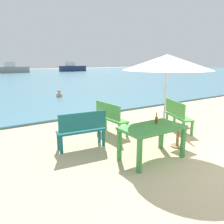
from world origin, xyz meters
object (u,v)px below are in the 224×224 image
Objects in this scene: picnic_table_green at (152,131)px; bench_green_right at (177,114)px; bench_teal_center at (82,128)px; bench_green_left at (110,116)px; patio_umbrella at (167,63)px; side_table_wood at (178,133)px; swimmer_person at (59,94)px; boat_ferry at (13,69)px; beer_bottle_amber at (156,119)px; boat_cargo_ship at (72,68)px.

picnic_table_green is 1.12× the size of bench_green_right.
bench_green_left is (1.22, 0.62, 0.00)m from bench_teal_center.
patio_umbrella is at bearing -30.89° from bench_teal_center.
side_table_wood is at bearing -26.56° from patio_umbrella.
side_table_wood is 8.98m from swimmer_person.
picnic_table_green is 39.05m from boat_ferry.
beer_bottle_amber is 0.22× the size of bench_green_left.
bench_teal_center is at bearing -112.96° from boat_cargo_ship.
boat_ferry is at bearing 85.28° from swimmer_person.
bench_teal_center is at bearing 174.85° from bench_green_right.
bench_teal_center is 40.33m from boat_cargo_ship.
boat_ferry is at bearing 86.16° from side_table_wood.
patio_umbrella is 40.68m from boat_cargo_ship.
beer_bottle_amber is at bearing -95.04° from boat_ferry.
picnic_table_green is at bearing -95.33° from bench_green_left.
side_table_wood reaches higher than swimmer_person.
patio_umbrella reaches higher than boat_ferry.
bench_green_left is 0.23× the size of boat_cargo_ship.
picnic_table_green is 1.73m from bench_teal_center.
beer_bottle_amber is at bearing 27.45° from picnic_table_green.
swimmer_person is (2.24, 7.76, -0.30)m from bench_teal_center.
picnic_table_green is 1.15× the size of bench_green_left.
bench_green_left is 0.97× the size of bench_green_right.
boat_ferry reaches higher than picnic_table_green.
bench_green_left is 0.23× the size of boat_ferry.
bench_teal_center is 0.23× the size of boat_ferry.
swimmer_person is at bearing 89.10° from side_table_wood.
patio_umbrella is at bearing -110.12° from boat_cargo_ship.
side_table_wood is at bearing -90.90° from swimmer_person.
patio_umbrella is at bearing -151.21° from bench_green_right.
side_table_wood is 0.44× the size of bench_green_left.
side_table_wood is 0.10× the size of boat_ferry.
bench_green_right is (1.39, 0.76, -1.58)m from patio_umbrella.
boat_cargo_ship is (15.73, 37.13, 0.22)m from bench_teal_center.
beer_bottle_amber is at bearing -155.69° from patio_umbrella.
bench_green_right is 0.24× the size of boat_ferry.
bench_green_left is 2.11m from bench_green_right.
bench_green_right is 8.10m from swimmer_person.
patio_umbrella is 9.02m from swimmer_person.
boat_ferry is (3.47, 36.87, 0.23)m from bench_green_left.
bench_teal_center is at bearing -106.07° from swimmer_person.
swimmer_person is at bearing 86.82° from patio_umbrella.
picnic_table_green is at bearing -152.35° from bench_green_right.
swimmer_person is (-0.90, 8.04, -0.30)m from bench_green_right.
bench_green_left is at bearing 107.54° from patio_umbrella.
swimmer_person is 29.84m from boat_ferry.
boat_cargo_ship is (13.98, 38.18, -1.36)m from patio_umbrella.
bench_teal_center is 1.37m from bench_green_left.
swimmer_person is at bearing 96.38° from bench_green_right.
bench_green_left is 7.22m from swimmer_person.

